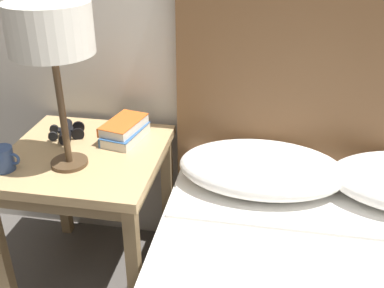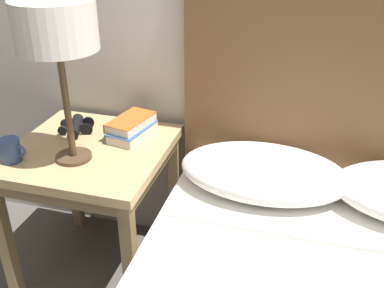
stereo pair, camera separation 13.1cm
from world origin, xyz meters
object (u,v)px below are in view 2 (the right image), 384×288
(nightstand, at_px, (91,165))
(book_on_nightstand, at_px, (132,132))
(book_stacked_on_top, at_px, (130,122))
(coffee_mug, at_px, (11,150))
(binoculars_pair, at_px, (76,126))
(table_lamp, at_px, (56,30))

(nightstand, distance_m, book_on_nightstand, 0.21)
(book_on_nightstand, bearing_deg, book_stacked_on_top, 133.18)
(coffee_mug, bearing_deg, book_stacked_on_top, 42.40)
(nightstand, height_order, coffee_mug, coffee_mug)
(binoculars_pair, distance_m, coffee_mug, 0.30)
(book_stacked_on_top, relative_size, binoculars_pair, 1.36)
(table_lamp, bearing_deg, nightstand, 81.87)
(book_on_nightstand, distance_m, coffee_mug, 0.45)
(book_on_nightstand, xyz_separation_m, book_stacked_on_top, (-0.01, 0.01, 0.04))
(nightstand, relative_size, book_stacked_on_top, 2.70)
(nightstand, xyz_separation_m, book_stacked_on_top, (0.12, 0.14, 0.14))
(nightstand, distance_m, coffee_mug, 0.30)
(book_on_nightstand, bearing_deg, binoculars_pair, -175.08)
(book_on_nightstand, xyz_separation_m, coffee_mug, (-0.34, -0.30, 0.02))
(nightstand, height_order, binoculars_pair, binoculars_pair)
(book_stacked_on_top, bearing_deg, coffee_mug, -137.60)
(book_stacked_on_top, xyz_separation_m, binoculars_pair, (-0.23, -0.03, -0.04))
(nightstand, height_order, book_stacked_on_top, book_stacked_on_top)
(table_lamp, bearing_deg, binoculars_pair, 116.44)
(table_lamp, bearing_deg, book_on_nightstand, 58.99)
(table_lamp, xyz_separation_m, coffee_mug, (-0.21, -0.07, -0.43))
(book_on_nightstand, xyz_separation_m, binoculars_pair, (-0.24, -0.02, 0.00))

